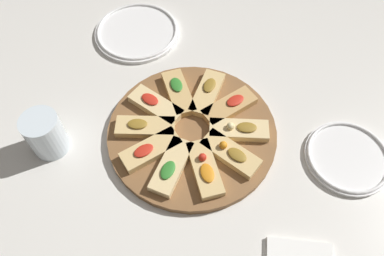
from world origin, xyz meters
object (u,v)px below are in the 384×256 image
(plate_left, at_px, (137,31))
(plate_right, at_px, (348,157))
(serving_board, at_px, (192,132))
(water_glass, at_px, (45,134))

(plate_left, relative_size, plate_right, 1.25)
(serving_board, distance_m, water_glass, 0.33)
(plate_right, xyz_separation_m, water_glass, (-0.63, -0.24, 0.04))
(serving_board, relative_size, plate_right, 2.06)
(serving_board, relative_size, plate_left, 1.64)
(plate_left, distance_m, plate_right, 0.65)
(serving_board, xyz_separation_m, water_glass, (-0.28, -0.16, 0.04))
(serving_board, height_order, plate_left, serving_board)
(serving_board, bearing_deg, plate_left, 138.70)
(water_glass, bearing_deg, plate_right, 21.22)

